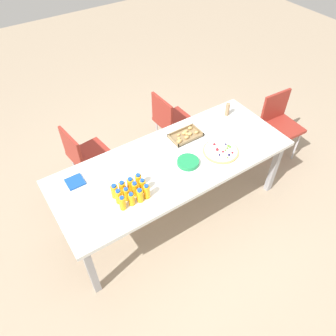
# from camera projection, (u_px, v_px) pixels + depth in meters

# --- Properties ---
(ground_plane) EXTENTS (12.00, 12.00, 0.00)m
(ground_plane) POSITION_uv_depth(u_px,v_px,m) (172.00, 208.00, 3.60)
(ground_plane) COLOR tan
(party_table) EXTENTS (2.32, 0.92, 0.74)m
(party_table) POSITION_uv_depth(u_px,v_px,m) (173.00, 165.00, 3.11)
(party_table) COLOR silver
(party_table) RESTS_ON ground_plane
(chair_end) EXTENTS (0.42, 0.42, 0.83)m
(chair_end) POSITION_uv_depth(u_px,v_px,m) (279.00, 121.00, 3.88)
(chair_end) COLOR maroon
(chair_end) RESTS_ON ground_plane
(chair_far_left) EXTENTS (0.45, 0.45, 0.83)m
(chair_far_left) POSITION_uv_depth(u_px,v_px,m) (84.00, 154.00, 3.48)
(chair_far_left) COLOR maroon
(chair_far_left) RESTS_ON ground_plane
(chair_far_right) EXTENTS (0.42, 0.42, 0.83)m
(chair_far_right) POSITION_uv_depth(u_px,v_px,m) (170.00, 119.00, 3.90)
(chair_far_right) COLOR maroon
(chair_far_right) RESTS_ON ground_plane
(juice_bottle_0) EXTENTS (0.05, 0.05, 0.14)m
(juice_bottle_0) POSITION_uv_depth(u_px,v_px,m) (122.00, 203.00, 2.63)
(juice_bottle_0) COLOR #F9AE14
(juice_bottle_0) RESTS_ON party_table
(juice_bottle_1) EXTENTS (0.05, 0.05, 0.13)m
(juice_bottle_1) POSITION_uv_depth(u_px,v_px,m) (132.00, 199.00, 2.66)
(juice_bottle_1) COLOR #F9AE14
(juice_bottle_1) RESTS_ON party_table
(juice_bottle_2) EXTENTS (0.06, 0.06, 0.14)m
(juice_bottle_2) POSITION_uv_depth(u_px,v_px,m) (140.00, 195.00, 2.68)
(juice_bottle_2) COLOR #F9AD14
(juice_bottle_2) RESTS_ON party_table
(juice_bottle_3) EXTENTS (0.05, 0.05, 0.15)m
(juice_bottle_3) POSITION_uv_depth(u_px,v_px,m) (147.00, 192.00, 2.71)
(juice_bottle_3) COLOR #FAAD14
(juice_bottle_3) RESTS_ON party_table
(juice_bottle_4) EXTENTS (0.06, 0.06, 0.15)m
(juice_bottle_4) POSITION_uv_depth(u_px,v_px,m) (119.00, 197.00, 2.67)
(juice_bottle_4) COLOR #F9AE14
(juice_bottle_4) RESTS_ON party_table
(juice_bottle_5) EXTENTS (0.05, 0.05, 0.14)m
(juice_bottle_5) POSITION_uv_depth(u_px,v_px,m) (126.00, 194.00, 2.70)
(juice_bottle_5) COLOR #FAAC14
(juice_bottle_5) RESTS_ON party_table
(juice_bottle_6) EXTENTS (0.06, 0.06, 0.15)m
(juice_bottle_6) POSITION_uv_depth(u_px,v_px,m) (135.00, 189.00, 2.73)
(juice_bottle_6) COLOR #F9AD14
(juice_bottle_6) RESTS_ON party_table
(juice_bottle_7) EXTENTS (0.05, 0.05, 0.14)m
(juice_bottle_7) POSITION_uv_depth(u_px,v_px,m) (143.00, 186.00, 2.76)
(juice_bottle_7) COLOR #FAAD14
(juice_bottle_7) RESTS_ON party_table
(juice_bottle_8) EXTENTS (0.06, 0.06, 0.14)m
(juice_bottle_8) POSITION_uv_depth(u_px,v_px,m) (115.00, 191.00, 2.72)
(juice_bottle_8) COLOR #FAAC14
(juice_bottle_8) RESTS_ON party_table
(juice_bottle_9) EXTENTS (0.06, 0.06, 0.14)m
(juice_bottle_9) POSITION_uv_depth(u_px,v_px,m) (122.00, 188.00, 2.74)
(juice_bottle_9) COLOR #F9AC14
(juice_bottle_9) RESTS_ON party_table
(juice_bottle_10) EXTENTS (0.06, 0.06, 0.13)m
(juice_bottle_10) POSITION_uv_depth(u_px,v_px,m) (131.00, 184.00, 2.78)
(juice_bottle_10) COLOR #FAAE14
(juice_bottle_10) RESTS_ON party_table
(juice_bottle_11) EXTENTS (0.06, 0.06, 0.14)m
(juice_bottle_11) POSITION_uv_depth(u_px,v_px,m) (139.00, 180.00, 2.80)
(juice_bottle_11) COLOR #FAAE14
(juice_bottle_11) RESTS_ON party_table
(fruit_pizza) EXTENTS (0.35, 0.35, 0.05)m
(fruit_pizza) POSITION_uv_depth(u_px,v_px,m) (221.00, 151.00, 3.14)
(fruit_pizza) COLOR tan
(fruit_pizza) RESTS_ON party_table
(snack_tray) EXTENTS (0.32, 0.20, 0.04)m
(snack_tray) POSITION_uv_depth(u_px,v_px,m) (185.00, 136.00, 3.30)
(snack_tray) COLOR olive
(snack_tray) RESTS_ON party_table
(plate_stack) EXTENTS (0.21, 0.21, 0.04)m
(plate_stack) POSITION_uv_depth(u_px,v_px,m) (188.00, 162.00, 3.02)
(plate_stack) COLOR #1E8C4C
(plate_stack) RESTS_ON party_table
(napkin_stack) EXTENTS (0.15, 0.15, 0.02)m
(napkin_stack) POSITION_uv_depth(u_px,v_px,m) (75.00, 182.00, 2.87)
(napkin_stack) COLOR #194CA5
(napkin_stack) RESTS_ON party_table
(cardboard_tube) EXTENTS (0.04, 0.04, 0.15)m
(cardboard_tube) POSITION_uv_depth(u_px,v_px,m) (227.00, 109.00, 3.51)
(cardboard_tube) COLOR #9E7A56
(cardboard_tube) RESTS_ON party_table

